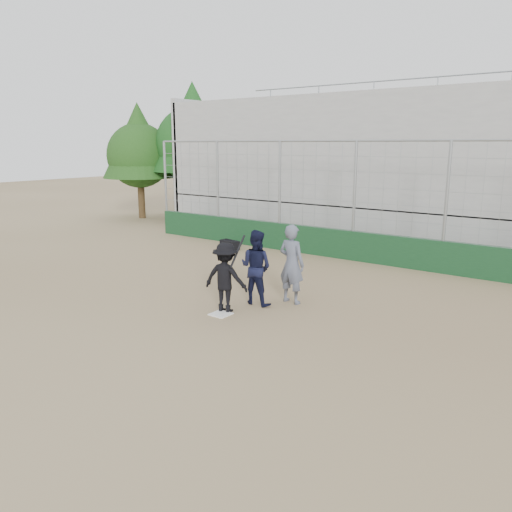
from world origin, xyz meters
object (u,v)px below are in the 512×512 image
Objects in this scene: umpire at (292,268)px; catcher_crouched at (256,280)px; batter_at_plate at (226,277)px; equipment_bag at (230,245)px.

catcher_crouched is at bearing 49.36° from umpire.
batter_at_plate is at bearing 64.21° from umpire.
umpire is at bearing -37.82° from equipment_bag.
umpire reaches higher than catcher_crouched.
catcher_crouched is 0.70× the size of umpire.
equipment_bag is at bearing 128.35° from batter_at_plate.
batter_at_plate is 1.02× the size of umpire.
umpire is at bearing 58.84° from batter_at_plate.
catcher_crouched is 6.74m from equipment_bag.
batter_at_plate reaches higher than umpire.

